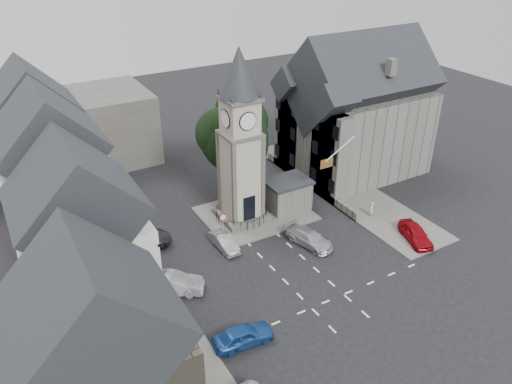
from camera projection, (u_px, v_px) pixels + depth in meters
ground at (288, 262)px, 41.51m from camera, size 120.00×120.00×0.00m
pavement_west at (119, 270)px, 40.54m from camera, size 6.00×30.00×0.14m
pavement_east at (341, 188)px, 52.78m from camera, size 6.00×26.00×0.14m
central_island at (255, 214)px, 48.18m from camera, size 10.00×8.00×0.16m
road_markings at (328, 301)px, 37.34m from camera, size 20.00×8.00×0.01m
clock_tower at (240, 140)px, 43.61m from camera, size 4.86×4.86×16.25m
stone_shelter at (287, 194)px, 48.53m from camera, size 4.30×3.30×3.08m
town_tree at (234, 129)px, 48.84m from camera, size 7.20×7.20×10.80m
warning_sign_post at (223, 222)px, 43.23m from camera, size 0.70×0.19×2.85m
terrace_pink at (41, 160)px, 43.63m from camera, size 8.10×7.60×12.80m
terrace_cream at (60, 199)px, 37.58m from camera, size 8.10×7.60×12.80m
terrace_tudor at (87, 258)px, 31.72m from camera, size 8.10×7.60×12.00m
building_sw_stone at (103, 376)px, 24.65m from camera, size 8.60×7.60×10.40m
backdrop_west at (61, 134)px, 55.50m from camera, size 20.00×10.00×8.00m
east_building at (355, 118)px, 53.62m from camera, size 14.40×11.40×12.60m
east_boundary_wall at (309, 183)px, 52.89m from camera, size 0.40×16.00×0.90m
flagpole at (340, 149)px, 44.64m from camera, size 3.68×0.10×2.74m
car_west_blue at (243, 335)px, 33.33m from camera, size 4.31×2.03×1.43m
car_west_silver at (172, 283)px, 37.92m from camera, size 4.95×3.88×1.57m
car_west_grey at (140, 242)px, 42.82m from camera, size 5.59×2.75×1.53m
car_island_silver at (224, 242)px, 43.03m from camera, size 1.39×3.73×1.22m
car_island_east at (309, 238)px, 43.48m from camera, size 2.90×4.90×1.33m
car_east_red at (416, 234)px, 43.92m from camera, size 3.01×4.62×1.46m
pedestrian at (371, 210)px, 47.46m from camera, size 0.68×0.59×1.58m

